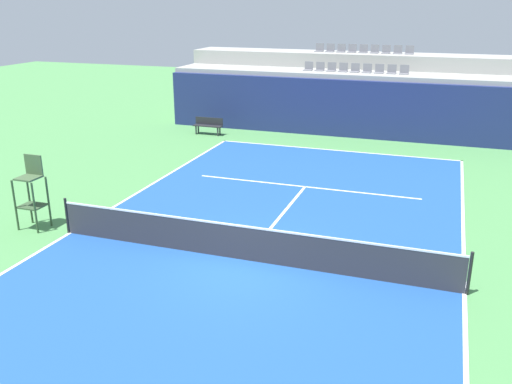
# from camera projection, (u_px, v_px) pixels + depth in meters

# --- Properties ---
(ground_plane) EXTENTS (80.00, 80.00, 0.00)m
(ground_plane) POSITION_uv_depth(u_px,v_px,m) (245.00, 260.00, 14.52)
(ground_plane) COLOR #4C8C4C
(court_surface) EXTENTS (11.00, 24.00, 0.01)m
(court_surface) POSITION_uv_depth(u_px,v_px,m) (245.00, 260.00, 14.52)
(court_surface) COLOR #1E4C99
(court_surface) RESTS_ON ground_plane
(baseline_far) EXTENTS (11.00, 0.10, 0.00)m
(baseline_far) POSITION_uv_depth(u_px,v_px,m) (335.00, 150.00, 25.19)
(baseline_far) COLOR white
(baseline_far) RESTS_ON court_surface
(sideline_left) EXTENTS (0.10, 24.00, 0.00)m
(sideline_left) POSITION_uv_depth(u_px,v_px,m) (70.00, 233.00, 16.21)
(sideline_left) COLOR white
(sideline_left) RESTS_ON court_surface
(sideline_right) EXTENTS (0.10, 24.00, 0.00)m
(sideline_right) POSITION_uv_depth(u_px,v_px,m) (465.00, 294.00, 12.83)
(sideline_right) COLOR white
(sideline_right) RESTS_ON court_surface
(service_line_far) EXTENTS (8.26, 0.10, 0.00)m
(service_line_far) POSITION_uv_depth(u_px,v_px,m) (305.00, 187.00, 20.23)
(service_line_far) COLOR white
(service_line_far) RESTS_ON court_surface
(centre_service_line) EXTENTS (0.10, 6.40, 0.00)m
(centre_service_line) POSITION_uv_depth(u_px,v_px,m) (280.00, 217.00, 17.38)
(centre_service_line) COLOR white
(centre_service_line) RESTS_ON court_surface
(back_wall) EXTENTS (19.00, 0.30, 2.81)m
(back_wall) POSITION_uv_depth(u_px,v_px,m) (348.00, 109.00, 27.27)
(back_wall) COLOR navy
(back_wall) RESTS_ON ground_plane
(stands_tier_lower) EXTENTS (19.00, 2.40, 3.04)m
(stands_tier_lower) POSITION_uv_depth(u_px,v_px,m) (353.00, 102.00, 28.44)
(stands_tier_lower) COLOR #9E9E99
(stands_tier_lower) RESTS_ON ground_plane
(stands_tier_upper) EXTENTS (19.00, 2.40, 3.80)m
(stands_tier_upper) POSITION_uv_depth(u_px,v_px,m) (361.00, 88.00, 30.46)
(stands_tier_upper) COLOR #9E9E99
(stands_tier_upper) RESTS_ON ground_plane
(seating_row_lower) EXTENTS (5.29, 0.44, 0.44)m
(seating_row_lower) POSITION_uv_depth(u_px,v_px,m) (355.00, 70.00, 27.99)
(seating_row_lower) COLOR slate
(seating_row_lower) RESTS_ON stands_tier_lower
(seating_row_upper) EXTENTS (5.29, 0.44, 0.44)m
(seating_row_upper) POSITION_uv_depth(u_px,v_px,m) (363.00, 50.00, 29.89)
(seating_row_upper) COLOR slate
(seating_row_upper) RESTS_ON stands_tier_upper
(tennis_net) EXTENTS (11.08, 0.08, 1.07)m
(tennis_net) POSITION_uv_depth(u_px,v_px,m) (244.00, 242.00, 14.36)
(tennis_net) COLOR black
(tennis_net) RESTS_ON court_surface
(umpire_chair) EXTENTS (0.76, 0.66, 2.20)m
(umpire_chair) POSITION_uv_depth(u_px,v_px,m) (32.00, 190.00, 16.26)
(umpire_chair) COLOR #334C2D
(umpire_chair) RESTS_ON ground_plane
(player_bench) EXTENTS (1.50, 0.40, 0.85)m
(player_bench) POSITION_uv_depth(u_px,v_px,m) (208.00, 124.00, 28.11)
(player_bench) COLOR #232328
(player_bench) RESTS_ON ground_plane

